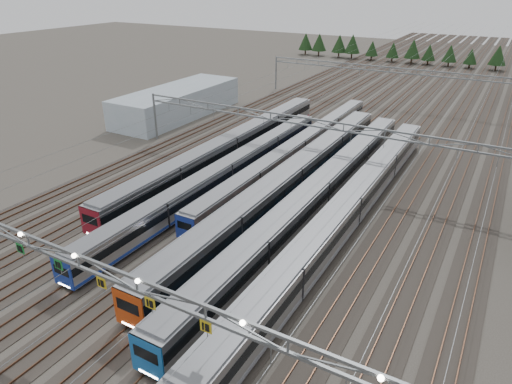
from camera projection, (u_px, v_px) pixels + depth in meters
The scene contains 13 objects.
ground at pixel (94, 338), 35.94m from camera, with size 400.00×400.00×0.00m, color #47423A.
track_bed at pixel (403, 84), 113.75m from camera, with size 54.00×260.00×5.42m.
train_a at pixel (229, 148), 69.28m from camera, with size 3.00×54.15×3.91m.
train_b at pixel (224, 174), 61.01m from camera, with size 2.56×52.63×3.32m.
train_c at pixel (298, 149), 69.58m from camera, with size 2.52×55.92×3.28m.
train_d at pixel (291, 180), 58.19m from camera, with size 3.10×58.19×4.05m.
train_e at pixel (317, 194), 54.67m from camera, with size 2.95×60.17×3.84m.
train_f at pixel (348, 209), 51.10m from camera, with size 2.93×61.22×3.82m.
gantry_near at pixel (77, 264), 32.83m from camera, with size 56.36×0.61×8.08m.
gantry_mid at pixel (305, 128), 64.58m from camera, with size 56.36×0.36×8.00m.
gantry_far at pixel (389, 74), 99.88m from camera, with size 56.36×0.36×8.00m.
west_shed at pixel (178, 102), 92.09m from camera, with size 10.00×30.00×5.53m, color #A5BAC5.
treeline at pixel (453, 53), 141.12m from camera, with size 106.40×5.60×7.02m.
Camera 1 is at (24.75, -17.53, 25.88)m, focal length 32.00 mm.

